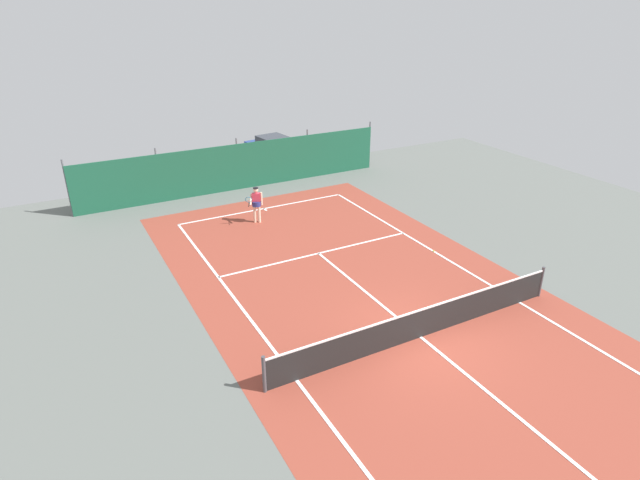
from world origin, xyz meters
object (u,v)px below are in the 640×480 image
(tennis_net, at_px, (422,323))
(tennis_ball_near_player, at_px, (434,251))
(parked_car, at_px, (274,151))
(tennis_player, at_px, (256,202))

(tennis_net, distance_m, tennis_ball_near_player, 6.01)
(tennis_net, relative_size, tennis_ball_near_player, 153.33)
(tennis_ball_near_player, xyz_separation_m, parked_car, (-0.65, 14.01, 0.81))
(tennis_ball_near_player, bearing_deg, tennis_net, -133.20)
(tennis_player, xyz_separation_m, tennis_ball_near_player, (5.02, -6.14, -0.93))
(tennis_net, relative_size, tennis_player, 6.17)
(tennis_player, distance_m, tennis_ball_near_player, 7.98)
(parked_car, bearing_deg, tennis_ball_near_player, 85.29)
(tennis_player, height_order, parked_car, parked_car)
(tennis_net, bearing_deg, parked_car, 79.36)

